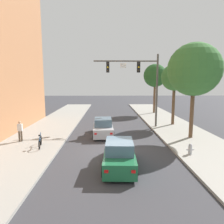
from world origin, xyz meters
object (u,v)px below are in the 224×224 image
object	(u,v)px
bicycle_leaning	(40,142)
street_tree_third	(155,76)
fire_hydrant	(190,149)
car_following_green	(119,155)
street_tree_nearest	(194,70)
car_lead_silver	(103,128)
traffic_signal_mast	(139,77)
street_tree_second	(175,78)
pedestrian_sidewalk_left_walker	(20,130)

from	to	relation	value
bicycle_leaning	street_tree_third	size ratio (longest dim) A/B	0.24
fire_hydrant	car_following_green	bearing A→B (deg)	-161.01
fire_hydrant	street_tree_nearest	size ratio (longest dim) A/B	0.09
car_lead_silver	traffic_signal_mast	bearing A→B (deg)	39.72
street_tree_second	street_tree_third	world-z (taller)	street_tree_third
car_following_green	street_tree_nearest	size ratio (longest dim) A/B	0.55
traffic_signal_mast	fire_hydrant	size ratio (longest dim) A/B	10.42
car_following_green	street_tree_second	xyz separation A→B (m)	(6.64, 11.21, 4.57)
bicycle_leaning	car_lead_silver	bearing A→B (deg)	39.88
pedestrian_sidewalk_left_walker	fire_hydrant	xyz separation A→B (m)	(12.35, -3.23, -0.56)
car_following_green	bicycle_leaning	bearing A→B (deg)	148.90
car_lead_silver	street_tree_nearest	size ratio (longest dim) A/B	0.55
car_lead_silver	street_tree_third	world-z (taller)	street_tree_third
pedestrian_sidewalk_left_walker	street_tree_nearest	world-z (taller)	street_tree_nearest
car_following_green	pedestrian_sidewalk_left_walker	size ratio (longest dim) A/B	2.63
street_tree_nearest	street_tree_second	world-z (taller)	street_tree_nearest
street_tree_nearest	street_tree_third	bearing A→B (deg)	89.64
traffic_signal_mast	pedestrian_sidewalk_left_walker	size ratio (longest dim) A/B	4.57
car_following_green	pedestrian_sidewalk_left_walker	xyz separation A→B (m)	(-7.60, 4.86, 0.34)
car_following_green	pedestrian_sidewalk_left_walker	world-z (taller)	pedestrian_sidewalk_left_walker
fire_hydrant	street_tree_nearest	world-z (taller)	street_tree_nearest
fire_hydrant	car_lead_silver	bearing A→B (deg)	136.71
bicycle_leaning	street_tree_third	world-z (taller)	street_tree_third
street_tree_nearest	street_tree_second	xyz separation A→B (m)	(0.20, 5.49, -0.54)
street_tree_nearest	car_lead_silver	bearing A→B (deg)	169.49
car_lead_silver	pedestrian_sidewalk_left_walker	size ratio (longest dim) A/B	2.62
street_tree_second	pedestrian_sidewalk_left_walker	bearing A→B (deg)	-155.97
street_tree_second	street_tree_third	size ratio (longest dim) A/B	0.90
car_following_green	street_tree_second	world-z (taller)	street_tree_second
traffic_signal_mast	car_following_green	xyz separation A→B (m)	(-2.62, -10.18, -4.62)
bicycle_leaning	fire_hydrant	size ratio (longest dim) A/B	2.42
street_tree_third	car_following_green	bearing A→B (deg)	-108.10
street_tree_nearest	car_following_green	bearing A→B (deg)	-138.36
car_following_green	bicycle_leaning	world-z (taller)	car_following_green
bicycle_leaning	traffic_signal_mast	bearing A→B (deg)	39.81
pedestrian_sidewalk_left_walker	street_tree_nearest	distance (m)	14.85
bicycle_leaning	pedestrian_sidewalk_left_walker	bearing A→B (deg)	143.58
bicycle_leaning	street_tree_second	bearing A→B (deg)	32.77
car_lead_silver	bicycle_leaning	size ratio (longest dim) A/B	2.46
car_lead_silver	pedestrian_sidewalk_left_walker	distance (m)	6.92
street_tree_third	car_lead_silver	bearing A→B (deg)	-120.58
traffic_signal_mast	car_following_green	bearing A→B (deg)	-104.45
pedestrian_sidewalk_left_walker	fire_hydrant	world-z (taller)	pedestrian_sidewalk_left_walker
fire_hydrant	street_tree_nearest	bearing A→B (deg)	67.57
traffic_signal_mast	car_following_green	size ratio (longest dim) A/B	1.74
pedestrian_sidewalk_left_walker	fire_hydrant	distance (m)	12.77
traffic_signal_mast	street_tree_third	bearing A→B (deg)	68.26
car_following_green	street_tree_nearest	xyz separation A→B (m)	(6.43, 5.72, 5.10)
street_tree_second	bicycle_leaning	bearing A→B (deg)	-147.23
car_lead_silver	bicycle_leaning	world-z (taller)	car_lead_silver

